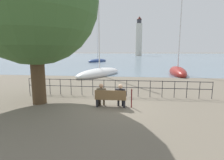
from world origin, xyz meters
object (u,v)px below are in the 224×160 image
sailboat_1 (178,72)px  seated_person_left (101,94)px  park_bench (111,99)px  seated_person_right (120,94)px  sailboat_0 (98,61)px  sailboat_3 (99,73)px  closed_umbrella (132,97)px  shade_tree (33,0)px  harbor_lighthouse (139,38)px

sailboat_1 → seated_person_left: bearing=-113.2°
park_bench → seated_person_right: size_ratio=1.35×
sailboat_0 → sailboat_3: (6.03, -28.29, 0.02)m
closed_umbrella → seated_person_left: bearing=178.2°
sailboat_0 → sailboat_3: 28.93m
closed_umbrella → sailboat_3: sailboat_3 is taller
seated_person_left → sailboat_0: size_ratio=0.10×
park_bench → sailboat_3: bearing=103.7°
park_bench → closed_umbrella: 1.07m
shade_tree → harbor_lighthouse: size_ratio=0.34×
sailboat_0 → harbor_lighthouse: bearing=102.5°
shade_tree → sailboat_0: sailboat_0 is taller
closed_umbrella → sailboat_1: size_ratio=0.09×
shade_tree → closed_umbrella: size_ratio=8.70×
seated_person_right → sailboat_3: bearing=106.0°
sailboat_0 → seated_person_right: bearing=-53.9°
park_bench → sailboat_3: (-2.88, 11.81, -0.12)m
sailboat_3 → harbor_lighthouse: (7.43, 101.79, 11.82)m
shade_tree → sailboat_1: 18.23m
sailboat_3 → closed_umbrella: bearing=-47.5°
seated_person_left → closed_umbrella: seated_person_left is taller
seated_person_left → sailboat_1: size_ratio=0.10×
seated_person_right → sailboat_1: size_ratio=0.10×
sailboat_1 → sailboat_3: bearing=-162.8°
closed_umbrella → sailboat_3: 12.43m
closed_umbrella → harbor_lighthouse: (3.48, 113.58, 11.57)m
shade_tree → park_bench: size_ratio=5.50×
closed_umbrella → harbor_lighthouse: 114.22m
sailboat_1 → harbor_lighthouse: (-2.14, 99.55, 11.78)m
seated_person_left → harbor_lighthouse: (5.04, 113.53, 11.46)m
closed_umbrella → sailboat_1: sailboat_1 is taller
shade_tree → harbor_lighthouse: harbor_lighthouse is taller
harbor_lighthouse → park_bench: bearing=-92.3°
sailboat_3 → harbor_lighthouse: harbor_lighthouse is taller
closed_umbrella → harbor_lighthouse: bearing=88.2°
shade_tree → seated_person_left: shade_tree is taller
closed_umbrella → sailboat_0: bearing=104.0°
closed_umbrella → sailboat_0: (-9.97, 40.08, -0.27)m
shade_tree → seated_person_right: 6.56m
seated_person_right → harbor_lighthouse: harbor_lighthouse is taller
harbor_lighthouse → sailboat_0: bearing=-100.4°
shade_tree → park_bench: (4.00, -0.20, -5.01)m
shade_tree → seated_person_right: bearing=-1.6°
seated_person_left → seated_person_right: 0.99m
seated_person_left → seated_person_right: (0.99, -0.00, -0.00)m
shade_tree → closed_umbrella: bearing=-2.0°
shade_tree → harbor_lighthouse: (8.55, 113.41, 6.70)m
park_bench → harbor_lighthouse: 114.30m
closed_umbrella → harbor_lighthouse: size_ratio=0.04×
sailboat_3 → harbor_lighthouse: 102.74m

